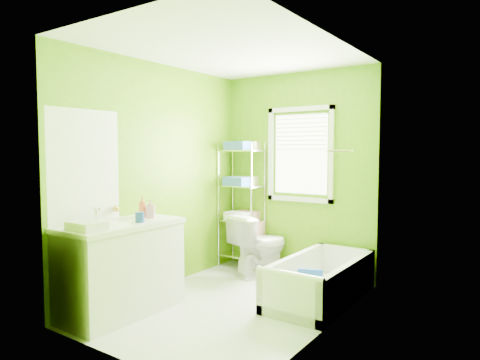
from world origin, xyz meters
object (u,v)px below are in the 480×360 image
Objects in this scene: vanity at (121,265)px; toilet at (260,244)px; bathtub at (319,287)px; wire_shelf_unit at (243,190)px.

toilet is at bearing 77.15° from vanity.
vanity is at bearing -135.49° from bathtub.
toilet is (-1.03, 0.45, 0.24)m from bathtub.
bathtub is at bearing -24.59° from wire_shelf_unit.
bathtub is 1.87× the size of toilet.
wire_shelf_unit is at bearing -10.45° from toilet.
wire_shelf_unit is (0.03, 2.09, 0.58)m from vanity.
bathtub is 1.24× the size of vanity.
vanity reaches higher than toilet.
wire_shelf_unit is (-0.40, 0.21, 0.66)m from toilet.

